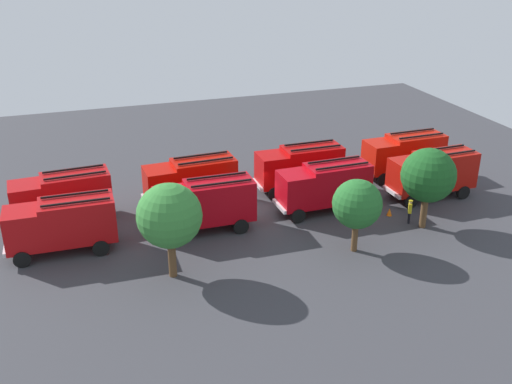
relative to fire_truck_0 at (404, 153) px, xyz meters
name	(u,v)px	position (x,y,z in m)	size (l,w,h in m)	color
ground_plane	(256,208)	(14.29, 2.27, -2.15)	(65.88, 65.88, 0.00)	#38383D
fire_truck_0	(404,153)	(0.00, 0.00, 0.00)	(7.25, 2.87, 3.88)	#B81206
fire_truck_1	(300,166)	(9.74, -0.02, 0.00)	(7.21, 2.77, 3.88)	#AF0707
fire_truck_2	(191,180)	(18.87, 0.10, 0.00)	(7.31, 3.04, 3.88)	#B30C04
fire_truck_3	(62,195)	(28.42, 0.03, 0.00)	(7.33, 3.10, 3.88)	#AD0D0F
fire_truck_4	(433,172)	(0.18, 4.59, 0.00)	(7.27, 2.94, 3.88)	#AA110A
fire_truck_5	(324,185)	(9.49, 4.28, 0.00)	(7.26, 2.89, 3.88)	#B20610
fire_truck_6	(205,203)	(18.84, 4.61, 0.00)	(7.21, 2.79, 3.88)	#AD0710
fire_truck_7	(62,223)	(28.57, 4.70, 0.00)	(7.23, 2.81, 3.88)	#B00D0F
firefighter_0	(335,163)	(5.46, -2.30, -1.13)	(0.31, 0.45, 1.80)	black
firefighter_1	(163,213)	(21.59, 2.73, -1.25)	(0.47, 0.36, 1.62)	black
firefighter_2	(410,210)	(4.36, 8.16, -1.12)	(0.41, 0.48, 1.82)	black
tree_0	(428,176)	(3.76, 9.04, 1.88)	(3.87, 3.87, 5.99)	brown
tree_1	(357,204)	(10.09, 10.62, 1.28)	(3.29, 3.29, 5.10)	brown
tree_2	(169,216)	(22.29, 9.95, 2.00)	(3.98, 3.98, 6.17)	brown
traffic_cone_0	(389,212)	(5.08, 6.61, -1.86)	(0.41, 0.41, 0.59)	#F2600C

